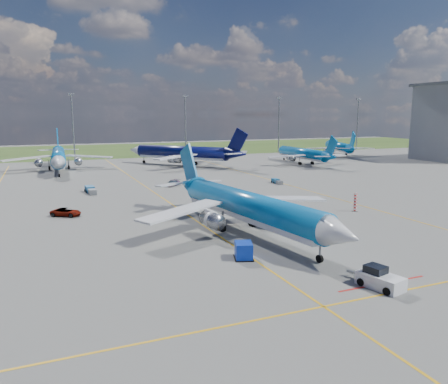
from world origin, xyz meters
name	(u,v)px	position (x,y,z in m)	size (l,w,h in m)	color
ground	(228,242)	(0.00, 0.00, 0.00)	(400.00, 400.00, 0.00)	#545452
grass_strip	(92,151)	(0.00, 150.00, 0.00)	(400.00, 80.00, 0.01)	#2D4719
taxiway_lines	(168,201)	(0.17, 27.70, 0.01)	(60.25, 160.00, 0.02)	gold
floodlight_masts	(132,123)	(10.00, 110.00, 12.56)	(202.20, 0.50, 22.70)	slate
warning_post	(355,202)	(26.00, 8.00, 1.50)	(0.50, 0.50, 3.00)	red
bg_jet_nnw	(59,171)	(-16.22, 82.39, 0.00)	(32.01, 42.01, 11.00)	#0C65AA
bg_jet_n	(182,165)	(19.45, 81.13, 0.00)	(33.45, 43.90, 11.50)	#080C44
bg_jet_ne	(302,164)	(56.30, 70.73, 0.00)	(27.60, 36.23, 9.49)	#0C65AA
bg_jet_ene	(338,155)	(85.47, 90.61, 0.00)	(28.10, 36.88, 9.66)	#0C65AA
main_airliner	(248,233)	(4.11, 2.63, 0.00)	(31.01, 40.70, 10.66)	#0C65AA
pushback_tug	(379,279)	(7.09, -18.54, 0.78)	(3.02, 5.82, 1.93)	silver
uld_container	(244,251)	(-0.89, -6.46, 0.90)	(1.81, 2.26, 1.81)	#0B2AA0
service_car_b	(66,212)	(-17.65, 22.49, 0.64)	(2.13, 4.61, 1.28)	#999999
service_car_c	(172,183)	(5.73, 44.37, 0.63)	(1.78, 4.37, 1.27)	#999999
baggage_tug_w	(242,199)	(12.30, 22.16, 0.51)	(1.95, 5.01, 1.09)	#19499B
baggage_tug_c	(91,190)	(-11.90, 42.24, 0.58)	(1.77, 5.63, 1.25)	#17568C
baggage_tug_e	(277,181)	(28.75, 38.50, 0.46)	(1.65, 4.44, 0.97)	#165788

